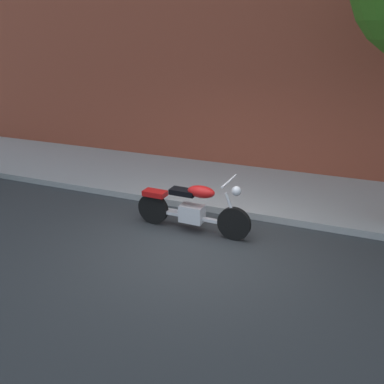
{
  "coord_description": "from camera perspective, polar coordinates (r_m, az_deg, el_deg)",
  "views": [
    {
      "loc": [
        2.45,
        -6.14,
        3.55
      ],
      "look_at": [
        -0.33,
        0.56,
        0.78
      ],
      "focal_mm": 40.12,
      "sensor_mm": 36.0,
      "label": 1
    }
  ],
  "objects": [
    {
      "name": "motorcycle",
      "position": [
        7.89,
        -0.0,
        -2.14
      ],
      "size": [
        2.26,
        0.7,
        1.11
      ],
      "color": "black",
      "rests_on": "ground"
    },
    {
      "name": "ground_plane",
      "position": [
        7.5,
        0.7,
        -7.34
      ],
      "size": [
        60.0,
        60.0,
        0.0
      ],
      "primitive_type": "plane",
      "color": "#303335"
    },
    {
      "name": "sidewalk",
      "position": [
        10.06,
        7.05,
        0.51
      ],
      "size": [
        21.05,
        2.99,
        0.14
      ],
      "primitive_type": "cube",
      "color": "#A1A1A1",
      "rests_on": "ground"
    },
    {
      "name": "building_facade",
      "position": [
        11.14,
        10.71,
        23.24
      ],
      "size": [
        21.05,
        0.5,
        8.13
      ],
      "primitive_type": "cube",
      "color": "brown",
      "rests_on": "ground"
    }
  ]
}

